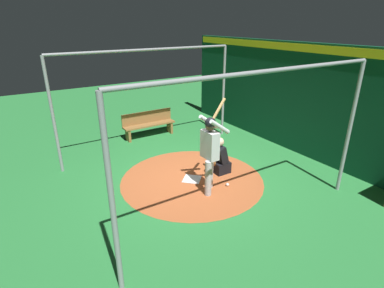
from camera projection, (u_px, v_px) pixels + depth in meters
ground_plane at (192, 179)px, 7.47m from camera, size 25.66×25.66×0.00m
dirt_circle at (192, 179)px, 7.47m from camera, size 3.50×3.50×0.01m
home_plate at (192, 179)px, 7.46m from camera, size 0.59×0.59×0.01m
batter at (210, 148)px, 6.58m from camera, size 0.68×0.49×2.11m
catcher at (219, 159)px, 7.68m from camera, size 0.58×0.40×0.96m
back_wall at (298, 99)px, 8.66m from camera, size 0.23×9.66×3.12m
cage_frame at (192, 98)px, 6.69m from camera, size 5.31×4.49×2.96m
bench at (149, 124)px, 10.11m from camera, size 1.77×0.36×0.85m
baseball_0 at (227, 185)px, 7.15m from camera, size 0.07×0.07×0.07m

